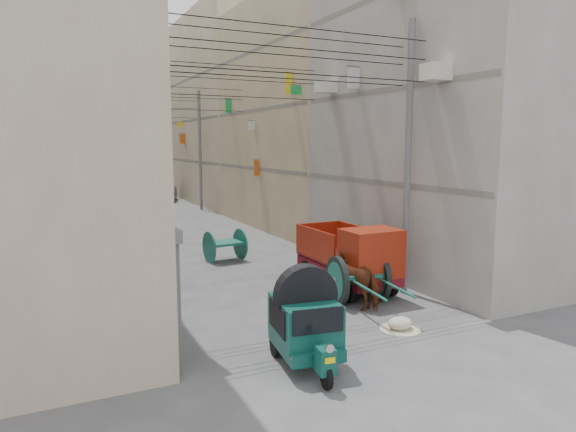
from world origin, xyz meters
TOP-DOWN VIEW (x-y plane):
  - ground at (0.00, 0.00)m, footprint 140.00×140.00m
  - building_row_left at (-8.00, 34.13)m, footprint 8.00×62.00m
  - building_row_right at (8.00, 34.13)m, footprint 8.00×62.00m
  - end_cap_building at (0.00, 66.00)m, footprint 22.00×10.00m
  - shutters_left at (-3.92, 10.38)m, footprint 0.18×14.40m
  - signboards at (-0.01, 21.66)m, footprint 8.22×40.52m
  - ac_units at (3.65, 7.67)m, footprint 0.70×6.55m
  - utility_poles at (0.00, 17.00)m, footprint 7.40×22.20m
  - overhead_cables at (0.00, 14.40)m, footprint 7.40×22.52m
  - auto_rickshaw at (-1.45, 2.75)m, footprint 1.49×2.31m
  - tonga_cart at (1.80, 5.77)m, footprint 1.59×3.16m
  - mini_truck at (2.25, 6.68)m, footprint 1.70×3.69m
  - second_cart at (0.05, 12.37)m, footprint 1.49×1.34m
  - feed_sack at (1.53, 3.49)m, footprint 0.63×0.50m
  - horse at (1.65, 5.59)m, footprint 1.34×1.96m
  - distant_car_white at (-2.14, 23.18)m, footprint 2.22×4.10m
  - distant_car_grey at (2.68, 34.40)m, footprint 2.25×3.76m
  - distant_car_green at (-1.15, 41.86)m, footprint 2.79×4.34m

SIDE VIEW (x-z plane):
  - ground at x=0.00m, z-range 0.00..0.00m
  - feed_sack at x=1.53m, z-range 0.00..0.31m
  - distant_car_green at x=-1.15m, z-range 0.00..1.17m
  - distant_car_grey at x=2.68m, z-range 0.00..1.17m
  - second_cart at x=0.05m, z-range 0.04..1.25m
  - distant_car_white at x=-2.14m, z-range 0.00..1.32m
  - tonga_cart at x=1.80m, z-range 0.03..1.40m
  - horse at x=1.65m, z-range 0.00..1.52m
  - auto_rickshaw at x=-1.45m, z-range 0.14..1.72m
  - mini_truck at x=2.25m, z-range -0.04..2.03m
  - shutters_left at x=-3.92m, z-range 0.06..2.93m
  - signboards at x=-0.01m, z-range 0.59..6.27m
  - utility_poles at x=0.00m, z-range 0.00..8.00m
  - building_row_left at x=-8.00m, z-range -0.54..13.46m
  - building_row_right at x=8.00m, z-range -0.54..13.46m
  - end_cap_building at x=0.00m, z-range 0.00..13.00m
  - overhead_cables at x=0.00m, z-range 6.20..7.33m
  - ac_units at x=3.65m, z-range 5.76..9.11m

